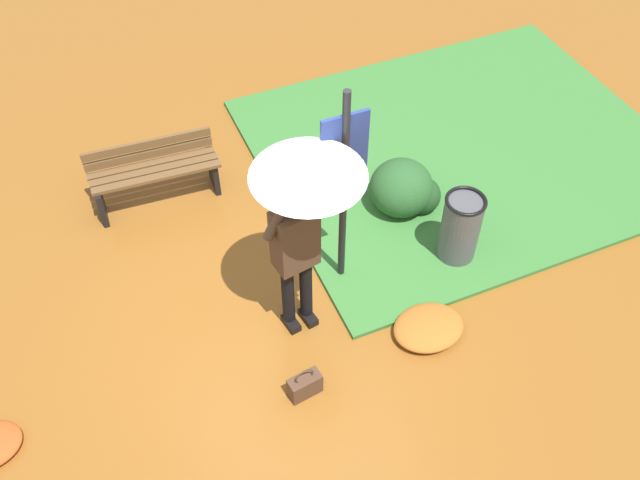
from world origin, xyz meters
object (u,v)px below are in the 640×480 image
object	(u,v)px
person_with_umbrella	(302,204)
trash_bin	(460,229)
info_sign_post	(344,171)
park_bench	(154,172)
handbag	(305,385)

from	to	relation	value
person_with_umbrella	trash_bin	xyz separation A→B (m)	(1.75, 0.10, -1.13)
person_with_umbrella	info_sign_post	bearing A→B (deg)	32.73
park_bench	trash_bin	xyz separation A→B (m)	(2.64, -2.07, 0.02)
park_bench	trash_bin	distance (m)	3.36
park_bench	info_sign_post	bearing A→B (deg)	-52.00
park_bench	person_with_umbrella	bearing A→B (deg)	-67.61
info_sign_post	handbag	bearing A→B (deg)	-127.26
info_sign_post	handbag	size ratio (longest dim) A/B	6.22
handbag	park_bench	xyz separation A→B (m)	(-0.57, 2.96, 0.28)
person_with_umbrella	park_bench	xyz separation A→B (m)	(-0.89, 2.17, -1.15)
person_with_umbrella	info_sign_post	xyz separation A→B (m)	(0.53, 0.34, -0.11)
handbag	info_sign_post	bearing A→B (deg)	52.74
info_sign_post	trash_bin	size ratio (longest dim) A/B	2.76
info_sign_post	handbag	distance (m)	1.94
person_with_umbrella	handbag	bearing A→B (deg)	-112.45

